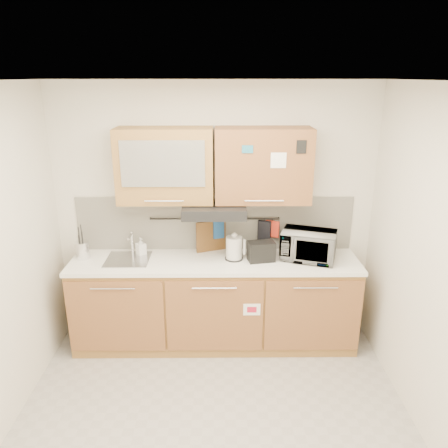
{
  "coord_description": "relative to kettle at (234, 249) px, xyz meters",
  "views": [
    {
      "loc": [
        0.06,
        -2.74,
        2.63
      ],
      "look_at": [
        0.09,
        1.05,
        1.34
      ],
      "focal_mm": 35.0,
      "sensor_mm": 36.0,
      "label": 1
    }
  ],
  "objects": [
    {
      "name": "utensil_rail",
      "position": [
        -0.19,
        0.24,
        0.23
      ],
      "size": [
        1.3,
        0.02,
        0.02
      ],
      "primitive_type": "cylinder",
      "rotation": [
        0.0,
        1.57,
        0.0
      ],
      "color": "black",
      "rests_on": "backsplash"
    },
    {
      "name": "wall_right",
      "position": [
        1.41,
        -1.21,
        0.27
      ],
      "size": [
        0.0,
        3.0,
        3.0
      ],
      "primitive_type": "plane",
      "rotation": [
        1.57,
        0.0,
        -1.57
      ],
      "color": "silver",
      "rests_on": "ground"
    },
    {
      "name": "floor",
      "position": [
        -0.19,
        -1.21,
        -1.03
      ],
      "size": [
        3.2,
        3.2,
        0.0
      ],
      "primitive_type": "plane",
      "color": "#9E9993",
      "rests_on": "ground"
    },
    {
      "name": "sink",
      "position": [
        -1.04,
        -0.01,
        -0.11
      ],
      "size": [
        0.42,
        0.4,
        0.26
      ],
      "color": "silver",
      "rests_on": "countertop"
    },
    {
      "name": "backsplash",
      "position": [
        -0.19,
        0.27,
        0.17
      ],
      "size": [
        2.8,
        0.02,
        0.56
      ],
      "primitive_type": "cube",
      "color": "silver",
      "rests_on": "countertop"
    },
    {
      "name": "base_cabinet",
      "position": [
        -0.19,
        -0.02,
        -0.62
      ],
      "size": [
        2.8,
        0.64,
        0.88
      ],
      "color": "#AD7D3D",
      "rests_on": "floor"
    },
    {
      "name": "upper_cabinets",
      "position": [
        -0.2,
        0.11,
        0.8
      ],
      "size": [
        1.82,
        0.37,
        0.7
      ],
      "color": "#AD7D3D",
      "rests_on": "wall_back"
    },
    {
      "name": "kettle",
      "position": [
        0.0,
        0.0,
        0.0
      ],
      "size": [
        0.2,
        0.18,
        0.28
      ],
      "rotation": [
        0.0,
        0.0,
        0.05
      ],
      "color": "silver",
      "rests_on": "countertop"
    },
    {
      "name": "ceiling",
      "position": [
        -0.19,
        -1.21,
        1.57
      ],
      "size": [
        3.2,
        3.2,
        0.0
      ],
      "primitive_type": "plane",
      "rotation": [
        3.14,
        0.0,
        0.0
      ],
      "color": "white",
      "rests_on": "wall_back"
    },
    {
      "name": "soap_bottle",
      "position": [
        -0.93,
        0.11,
        -0.02
      ],
      "size": [
        0.12,
        0.12,
        0.18
      ],
      "primitive_type": "imported",
      "rotation": [
        0.0,
        0.0,
        0.67
      ],
      "color": "#999999",
      "rests_on": "countertop"
    },
    {
      "name": "microwave",
      "position": [
        0.72,
        0.0,
        0.03
      ],
      "size": [
        0.6,
        0.49,
        0.28
      ],
      "primitive_type": "imported",
      "rotation": [
        0.0,
        0.0,
        -0.32
      ],
      "color": "#999999",
      "rests_on": "countertop"
    },
    {
      "name": "cutting_board",
      "position": [
        -0.22,
        0.22,
        0.01
      ],
      "size": [
        0.31,
        0.14,
        0.4
      ],
      "primitive_type": "cube",
      "rotation": [
        0.0,
        0.0,
        0.37
      ],
      "color": "brown",
      "rests_on": "utensil_rail"
    },
    {
      "name": "toaster",
      "position": [
        0.26,
        -0.04,
        -0.01
      ],
      "size": [
        0.28,
        0.2,
        0.19
      ],
      "rotation": [
        0.0,
        0.0,
        0.19
      ],
      "color": "black",
      "rests_on": "countertop"
    },
    {
      "name": "pot_holder",
      "position": [
        0.39,
        0.22,
        0.13
      ],
      "size": [
        0.13,
        0.08,
        0.17
      ],
      "primitive_type": "cube",
      "rotation": [
        0.0,
        0.0,
        -0.42
      ],
      "color": "red",
      "rests_on": "utensil_rail"
    },
    {
      "name": "dark_pouch",
      "position": [
        0.31,
        0.22,
        0.11
      ],
      "size": [
        0.14,
        0.09,
        0.21
      ],
      "primitive_type": "cube",
      "rotation": [
        0.0,
        0.0,
        -0.4
      ],
      "color": "black",
      "rests_on": "utensil_rail"
    },
    {
      "name": "oven_mitt",
      "position": [
        -0.15,
        0.22,
        0.12
      ],
      "size": [
        0.11,
        0.06,
        0.18
      ],
      "primitive_type": "cube",
      "rotation": [
        0.0,
        0.0,
        0.33
      ],
      "color": "navy",
      "rests_on": "utensil_rail"
    },
    {
      "name": "countertop",
      "position": [
        -0.19,
        -0.02,
        -0.13
      ],
      "size": [
        2.82,
        0.62,
        0.04
      ],
      "primitive_type": "cube",
      "color": "white",
      "rests_on": "base_cabinet"
    },
    {
      "name": "range_hood",
      "position": [
        -0.19,
        0.04,
        0.39
      ],
      "size": [
        0.6,
        0.46,
        0.1
      ],
      "primitive_type": "cube",
      "color": "black",
      "rests_on": "upper_cabinets"
    },
    {
      "name": "utensil_crock",
      "position": [
        -1.49,
        0.04,
        -0.02
      ],
      "size": [
        0.15,
        0.15,
        0.34
      ],
      "rotation": [
        0.0,
        0.0,
        -0.08
      ],
      "color": "silver",
      "rests_on": "countertop"
    },
    {
      "name": "wall_back",
      "position": [
        -0.19,
        0.29,
        0.27
      ],
      "size": [
        3.2,
        0.0,
        3.2
      ],
      "primitive_type": "plane",
      "rotation": [
        1.57,
        0.0,
        0.0
      ],
      "color": "silver",
      "rests_on": "ground"
    }
  ]
}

